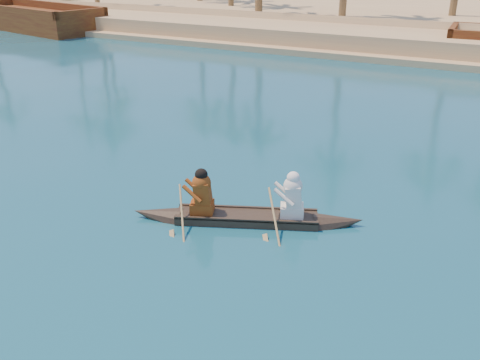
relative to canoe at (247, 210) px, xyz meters
The scene contains 5 objects.
ground 2.55m from the canoe, 138.60° to the right, with size 160.00×160.00×0.00m, color #0C3B53.
sandy_embankment 45.25m from the canoe, 92.41° to the left, with size 150.00×51.00×1.50m.
shrub_cluster 29.90m from the canoe, 93.65° to the left, with size 100.00×6.00×2.40m, color #263E16, non-canonical shape.
canoe is the anchor object (origin of this frame).
barge_left 37.47m from the canoe, 144.69° to the left, with size 14.24×7.15×2.27m.
Camera 1 is at (7.03, -8.34, 5.94)m, focal length 40.00 mm.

